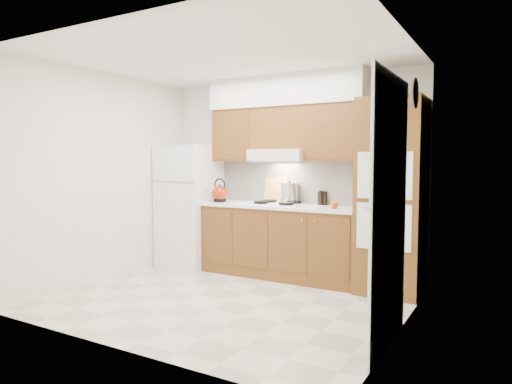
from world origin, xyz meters
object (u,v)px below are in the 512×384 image
fridge (190,206)px  oven_cabinet (392,197)px  kettle (220,194)px  stock_pot (290,192)px

fridge → oven_cabinet: (2.85, 0.03, 0.24)m
kettle → oven_cabinet: bearing=-16.7°
oven_cabinet → kettle: size_ratio=10.16×
oven_cabinet → stock_pot: size_ratio=9.34×
fridge → stock_pot: fridge is taller
oven_cabinet → kettle: (-2.29, -0.09, -0.04)m
oven_cabinet → fridge: bearing=-179.3°
stock_pot → fridge: bearing=-171.0°
fridge → stock_pot: size_ratio=7.30×
oven_cabinet → stock_pot: 1.39m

